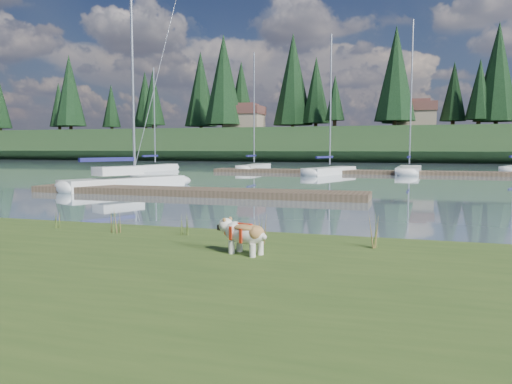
% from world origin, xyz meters
% --- Properties ---
extents(ground, '(200.00, 200.00, 0.00)m').
position_xyz_m(ground, '(0.00, 30.00, 0.00)').
color(ground, gray).
rests_on(ground, ground).
extents(bank, '(60.00, 9.00, 0.35)m').
position_xyz_m(bank, '(0.00, -6.00, 0.17)').
color(bank, '#384E1C').
rests_on(bank, ground).
extents(ridge, '(200.00, 20.00, 5.00)m').
position_xyz_m(ridge, '(0.00, 73.00, 2.50)').
color(ridge, '#1C3319').
rests_on(ridge, ground).
extents(bulldog, '(1.00, 0.60, 0.59)m').
position_xyz_m(bulldog, '(2.89, -3.80, 0.72)').
color(bulldog, silver).
rests_on(bulldog, bank).
extents(sailboat_main, '(4.62, 7.73, 11.33)m').
position_xyz_m(sailboat_main, '(-8.67, 11.86, 0.42)').
color(sailboat_main, silver).
rests_on(sailboat_main, ground).
extents(dock_near, '(16.00, 2.00, 0.30)m').
position_xyz_m(dock_near, '(-4.00, 9.00, 0.15)').
color(dock_near, '#4C3D2C').
rests_on(dock_near, ground).
extents(dock_far, '(26.00, 2.20, 0.30)m').
position_xyz_m(dock_far, '(2.00, 30.00, 0.15)').
color(dock_far, '#4C3D2C').
rests_on(dock_far, ground).
extents(sailboat_bg_0, '(1.97, 6.59, 9.58)m').
position_xyz_m(sailboat_bg_0, '(-17.14, 30.34, 0.33)').
color(sailboat_bg_0, silver).
rests_on(sailboat_bg_0, ground).
extents(sailboat_bg_1, '(1.50, 7.36, 11.05)m').
position_xyz_m(sailboat_bg_1, '(-8.57, 33.66, 0.33)').
color(sailboat_bg_1, silver).
rests_on(sailboat_bg_1, ground).
extents(sailboat_bg_2, '(3.85, 7.49, 11.22)m').
position_xyz_m(sailboat_bg_2, '(-0.50, 29.07, 0.33)').
color(sailboat_bg_2, silver).
rests_on(sailboat_bg_2, ground).
extents(sailboat_bg_3, '(2.07, 8.77, 12.71)m').
position_xyz_m(sailboat_bg_3, '(5.44, 32.62, 0.32)').
color(sailboat_bg_3, silver).
rests_on(sailboat_bg_3, ground).
extents(weed_0, '(0.17, 0.14, 0.69)m').
position_xyz_m(weed_0, '(-0.43, -2.60, 0.64)').
color(weed_0, '#475B23').
rests_on(weed_0, bank).
extents(weed_1, '(0.17, 0.14, 0.46)m').
position_xyz_m(weed_1, '(1.11, -2.41, 0.54)').
color(weed_1, '#475B23').
rests_on(weed_1, bank).
extents(weed_2, '(0.17, 0.14, 0.63)m').
position_xyz_m(weed_2, '(2.95, -2.89, 0.61)').
color(weed_2, '#475B23').
rests_on(weed_2, bank).
extents(weed_3, '(0.17, 0.14, 0.46)m').
position_xyz_m(weed_3, '(-1.99, -2.40, 0.54)').
color(weed_3, '#475B23').
rests_on(weed_3, bank).
extents(weed_4, '(0.17, 0.14, 0.43)m').
position_xyz_m(weed_4, '(2.62, -2.58, 0.53)').
color(weed_4, '#475B23').
rests_on(weed_4, bank).
extents(weed_5, '(0.17, 0.14, 0.67)m').
position_xyz_m(weed_5, '(4.99, -2.64, 0.63)').
color(weed_5, '#475B23').
rests_on(weed_5, bank).
extents(mud_lip, '(60.00, 0.50, 0.14)m').
position_xyz_m(mud_lip, '(0.00, -1.60, 0.07)').
color(mud_lip, '#33281C').
rests_on(mud_lip, ground).
extents(conifer_0, '(5.72, 5.72, 14.15)m').
position_xyz_m(conifer_0, '(-55.00, 67.00, 12.64)').
color(conifer_0, '#382619').
rests_on(conifer_0, ridge).
extents(conifer_1, '(4.40, 4.40, 11.30)m').
position_xyz_m(conifer_1, '(-40.00, 71.00, 11.28)').
color(conifer_1, '#382619').
rests_on(conifer_1, ridge).
extents(conifer_2, '(6.60, 6.60, 16.05)m').
position_xyz_m(conifer_2, '(-25.00, 68.00, 13.54)').
color(conifer_2, '#382619').
rests_on(conifer_2, ridge).
extents(conifer_3, '(4.84, 4.84, 12.25)m').
position_xyz_m(conifer_3, '(-10.00, 72.00, 11.74)').
color(conifer_3, '#382619').
rests_on(conifer_3, ridge).
extents(conifer_4, '(6.16, 6.16, 15.10)m').
position_xyz_m(conifer_4, '(3.00, 66.00, 13.09)').
color(conifer_4, '#382619').
rests_on(conifer_4, ridge).
extents(conifer_5, '(3.96, 3.96, 10.35)m').
position_xyz_m(conifer_5, '(15.00, 70.00, 10.83)').
color(conifer_5, '#382619').
rests_on(conifer_5, ridge).
extents(house_0, '(6.30, 5.30, 4.65)m').
position_xyz_m(house_0, '(-22.00, 70.00, 7.31)').
color(house_0, gray).
rests_on(house_0, ridge).
extents(house_1, '(6.30, 5.30, 4.65)m').
position_xyz_m(house_1, '(6.00, 71.00, 7.31)').
color(house_1, gray).
rests_on(house_1, ridge).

